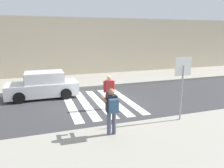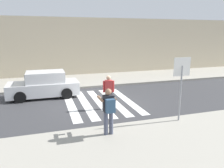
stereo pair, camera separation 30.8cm
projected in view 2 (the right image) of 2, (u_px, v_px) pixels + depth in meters
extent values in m
plane|color=#38383A|center=(101.00, 103.00, 12.01)|extent=(120.00, 120.00, 0.00)
cube|color=#9E998C|center=(155.00, 165.00, 6.23)|extent=(60.00, 6.00, 0.14)
cube|color=#9E998C|center=(82.00, 81.00, 17.56)|extent=(60.00, 4.80, 0.14)
cube|color=beige|center=(73.00, 46.00, 21.09)|extent=(56.00, 4.00, 5.14)
cube|color=silver|center=(71.00, 105.00, 11.72)|extent=(0.44, 5.20, 0.01)
cube|color=silver|center=(85.00, 104.00, 11.96)|extent=(0.44, 5.20, 0.01)
cube|color=silver|center=(100.00, 102.00, 12.19)|extent=(0.44, 5.20, 0.01)
cube|color=silver|center=(113.00, 101.00, 12.43)|extent=(0.44, 5.20, 0.01)
cube|color=silver|center=(126.00, 100.00, 12.66)|extent=(0.44, 5.20, 0.01)
cylinder|color=gray|center=(180.00, 94.00, 9.06)|extent=(0.07, 0.07, 2.35)
cube|color=white|center=(182.00, 67.00, 8.82)|extent=(0.76, 0.03, 0.76)
cube|color=red|center=(182.00, 67.00, 8.84)|extent=(0.66, 0.02, 0.66)
cylinder|color=#474C60|center=(106.00, 123.00, 7.90)|extent=(0.15, 0.15, 0.88)
cylinder|color=#474C60|center=(111.00, 123.00, 7.96)|extent=(0.15, 0.15, 0.88)
cube|color=black|center=(108.00, 103.00, 7.76)|extent=(0.38, 0.25, 0.60)
sphere|color=#A37556|center=(108.00, 92.00, 7.67)|extent=(0.23, 0.23, 0.23)
cylinder|color=#A37556|center=(100.00, 99.00, 7.86)|extent=(0.11, 0.58, 0.10)
cylinder|color=#A37556|center=(113.00, 98.00, 8.01)|extent=(0.11, 0.58, 0.10)
cube|color=black|center=(105.00, 96.00, 8.10)|extent=(0.14, 0.10, 0.10)
cube|color=#335170|center=(110.00, 106.00, 7.55)|extent=(0.32, 0.20, 0.48)
cylinder|color=#232328|center=(107.00, 100.00, 11.08)|extent=(0.15, 0.15, 0.88)
cylinder|color=#232328|center=(111.00, 100.00, 11.11)|extent=(0.15, 0.15, 0.88)
cube|color=#B73333|center=(109.00, 86.00, 10.93)|extent=(0.42, 0.30, 0.60)
sphere|color=tan|center=(109.00, 78.00, 10.83)|extent=(0.23, 0.23, 0.23)
cylinder|color=#B73333|center=(104.00, 87.00, 10.90)|extent=(0.10, 0.10, 0.58)
cylinder|color=#B73333|center=(113.00, 86.00, 10.97)|extent=(0.10, 0.10, 0.58)
cube|color=white|center=(44.00, 88.00, 13.16)|extent=(4.10, 1.70, 0.76)
cube|color=white|center=(45.00, 77.00, 13.05)|extent=(2.20, 1.56, 0.64)
cube|color=slate|center=(26.00, 78.00, 12.73)|extent=(0.10, 1.50, 0.54)
cube|color=slate|center=(62.00, 76.00, 13.33)|extent=(0.10, 1.50, 0.51)
cylinder|color=black|center=(20.00, 97.00, 12.04)|extent=(0.64, 0.22, 0.64)
cylinder|color=black|center=(23.00, 90.00, 13.62)|extent=(0.64, 0.22, 0.64)
cylinder|color=black|center=(67.00, 94.00, 12.79)|extent=(0.64, 0.22, 0.64)
cylinder|color=black|center=(64.00, 87.00, 14.37)|extent=(0.64, 0.22, 0.64)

